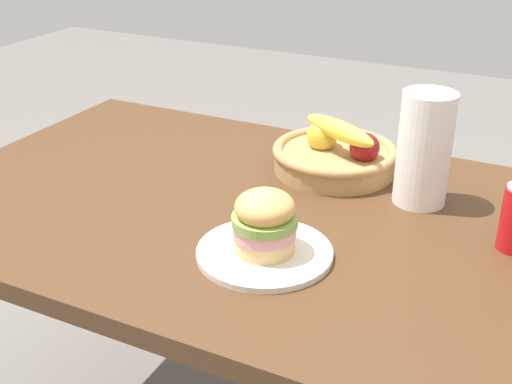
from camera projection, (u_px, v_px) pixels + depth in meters
name	position (u px, v px, depth m)	size (l,w,h in m)	color
dining_table	(245.00, 245.00, 1.43)	(1.40, 0.90, 0.75)	#4C301C
plate	(265.00, 253.00, 1.20)	(0.25, 0.25, 0.01)	silver
sandwich	(265.00, 221.00, 1.17)	(0.12, 0.12, 0.12)	#E5BC75
fruit_basket	(335.00, 154.00, 1.52)	(0.29, 0.29, 0.14)	tan
paper_towel_roll	(424.00, 149.00, 1.35)	(0.11, 0.11, 0.24)	white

